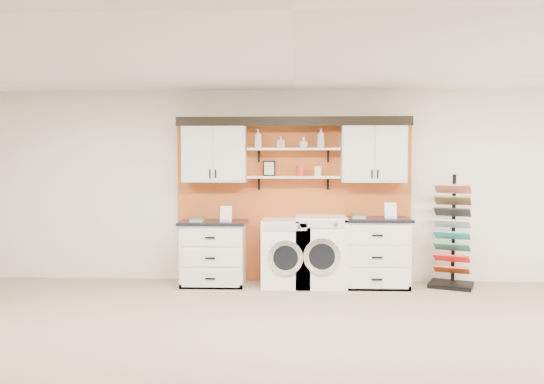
{
  "coord_description": "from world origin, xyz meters",
  "views": [
    {
      "loc": [
        0.02,
        -3.78,
        1.71
      ],
      "look_at": [
        -0.24,
        2.3,
        1.4
      ],
      "focal_mm": 35.0,
      "sensor_mm": 36.0,
      "label": 1
    }
  ],
  "objects_px": {
    "base_cabinet_right": "(374,252)",
    "washer": "(286,252)",
    "sample_rack": "(452,250)",
    "base_cabinet_left": "(214,253)",
    "dryer": "(321,251)"
  },
  "relations": [
    {
      "from": "base_cabinet_right",
      "to": "washer",
      "type": "xyz_separation_m",
      "value": [
        -1.23,
        -0.0,
        -0.01
      ]
    },
    {
      "from": "base_cabinet_right",
      "to": "sample_rack",
      "type": "distance_m",
      "value": 1.09
    },
    {
      "from": "base_cabinet_right",
      "to": "sample_rack",
      "type": "bearing_deg",
      "value": 1.67
    },
    {
      "from": "base_cabinet_left",
      "to": "washer",
      "type": "bearing_deg",
      "value": -0.19
    },
    {
      "from": "washer",
      "to": "dryer",
      "type": "height_order",
      "value": "dryer"
    },
    {
      "from": "dryer",
      "to": "sample_rack",
      "type": "height_order",
      "value": "sample_rack"
    },
    {
      "from": "dryer",
      "to": "sample_rack",
      "type": "distance_m",
      "value": 1.83
    },
    {
      "from": "base_cabinet_left",
      "to": "base_cabinet_right",
      "type": "distance_m",
      "value": 2.26
    },
    {
      "from": "base_cabinet_right",
      "to": "dryer",
      "type": "distance_m",
      "value": 0.74
    },
    {
      "from": "base_cabinet_right",
      "to": "sample_rack",
      "type": "xyz_separation_m",
      "value": [
        1.09,
        0.03,
        0.03
      ]
    },
    {
      "from": "base_cabinet_right",
      "to": "dryer",
      "type": "bearing_deg",
      "value": -179.74
    },
    {
      "from": "base_cabinet_right",
      "to": "base_cabinet_left",
      "type": "bearing_deg",
      "value": 180.0
    },
    {
      "from": "base_cabinet_left",
      "to": "washer",
      "type": "height_order",
      "value": "washer"
    },
    {
      "from": "washer",
      "to": "sample_rack",
      "type": "height_order",
      "value": "sample_rack"
    },
    {
      "from": "washer",
      "to": "sample_rack",
      "type": "xyz_separation_m",
      "value": [
        2.32,
        0.04,
        0.04
      ]
    }
  ]
}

